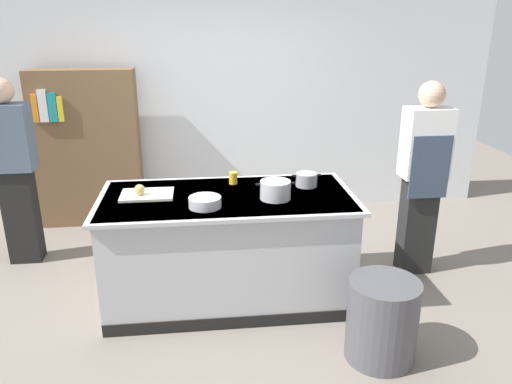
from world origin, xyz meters
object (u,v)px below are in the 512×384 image
Objects in this scene: person_chef at (423,175)px; bookshelf at (88,149)px; stock_pot at (275,190)px; juice_cup at (233,178)px; onion at (140,190)px; mixing_bowl at (205,202)px; person_guest at (14,169)px; trash_bin at (382,320)px; sauce_pan at (306,180)px.

person_chef reaches higher than bookshelf.
juice_cup is (-0.29, 0.39, -0.02)m from stock_pot.
stock_pot is (1.03, -0.15, 0.01)m from onion.
person_guest is at bearing 146.49° from mixing_bowl.
mixing_bowl is 1.95m from person_chef.
onion is 1.49m from person_guest.
juice_cup is 0.06× the size of bookshelf.
bookshelf is at bearing 70.64° from person_chef.
person_chef is (0.73, 1.17, 0.63)m from trash_bin.
juice_cup is at bearing 127.95° from trash_bin.
person_chef is (1.35, 0.40, -0.06)m from stock_pot.
stock_pot is at bearing -138.02° from sauce_pan.
bookshelf reaches higher than onion.
person_guest is at bearing 155.69° from stock_pot.
sauce_pan is 0.41× the size of trash_bin.
person_guest is at bearing 163.64° from sauce_pan.
mixing_bowl is 2.05m from person_guest.
trash_bin is at bearing -48.30° from bookshelf.
bookshelf is at bearing 112.91° from onion.
person_guest is (-1.95, 0.62, -0.04)m from juice_cup.
stock_pot is 0.49m from juice_cup.
onion is at bearing 102.45° from person_chef.
stock_pot is 0.55m from mixing_bowl.
sauce_pan is at bearing 5.18° from onion.
onion is at bearing -67.09° from bookshelf.
sauce_pan reaches higher than trash_bin.
person_guest reaches higher than onion.
onion is 1.04m from stock_pot.
stock_pot is 1.20m from trash_bin.
mixing_bowl is 0.56m from juice_cup.
person_guest is (-3.59, 0.61, -0.00)m from person_chef.
person_chef is at bearing 0.13° from juice_cup.
stock_pot reaches higher than mixing_bowl.
stock_pot is 0.40m from sauce_pan.
sauce_pan is 0.14× the size of bookshelf.
sauce_pan is 2.64m from person_guest.
sauce_pan is at bearing 103.48° from person_chef.
sauce_pan is at bearing 107.09° from trash_bin.
juice_cup reaches higher than trash_bin.
trash_bin is 0.34× the size of bookshelf.
stock_pot is 2.61m from bookshelf.
sauce_pan is at bearing -12.07° from juice_cup.
onion is 0.05× the size of person_guest.
mixing_bowl is 0.14× the size of person_guest.
mixing_bowl is at bearing 53.26° from person_guest.
onion is 2.39m from person_chef.
person_chef is at bearing 16.38° from stock_pot.
bookshelf reaches higher than juice_cup.
mixing_bowl is 2.38× the size of juice_cup.
sauce_pan is at bearing 70.40° from person_guest.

